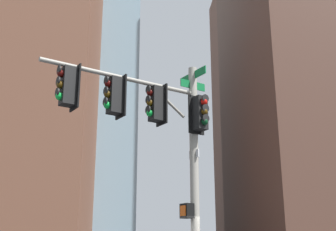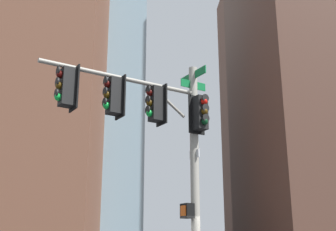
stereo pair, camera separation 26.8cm
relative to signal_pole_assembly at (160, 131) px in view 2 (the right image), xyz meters
name	(u,v)px [view 2 (the right image)]	position (x,y,z in m)	size (l,w,h in m)	color
signal_pole_assembly	(160,131)	(0.00, 0.00, 0.00)	(2.84, 4.54, 6.94)	#9E998C
building_brick_nearside	(311,66)	(35.75, -19.76, 17.74)	(23.64, 15.78, 45.01)	brown
building_brick_midblock	(9,94)	(30.12, 13.69, 11.47)	(19.80, 18.56, 32.46)	brown
building_brick_farside	(285,105)	(58.86, -24.26, 20.50)	(23.70, 18.12, 50.53)	brown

